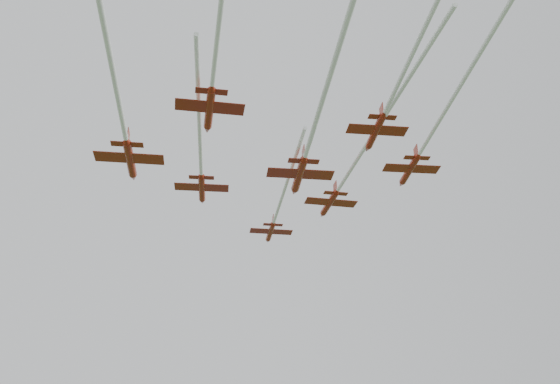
{
  "coord_description": "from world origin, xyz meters",
  "views": [
    {
      "loc": [
        -5.96,
        -90.18,
        8.57
      ],
      "look_at": [
        1.38,
        -2.51,
        51.1
      ],
      "focal_mm": 40.0,
      "sensor_mm": 36.0,
      "label": 1
    }
  ],
  "objects": [
    {
      "name": "jet_row2_left",
      "position": [
        -10.92,
        -7.7,
        53.06
      ],
      "size": [
        8.7,
        43.92,
        2.61
      ],
      "rotation": [
        0.0,
        0.0,
        0.01
      ],
      "color": "#9C2312"
    },
    {
      "name": "jet_row3_right",
      "position": [
        20.94,
        -23.96,
        52.97
      ],
      "size": [
        8.47,
        61.03,
        2.54
      ],
      "rotation": [
        0.0,
        0.0,
        0.01
      ],
      "color": "#9C2312"
    },
    {
      "name": "jet_row3_left",
      "position": [
        -20.43,
        -19.48,
        51.34
      ],
      "size": [
        9.78,
        45.35,
        2.91
      ],
      "rotation": [
        0.0,
        0.0,
        0.04
      ],
      "color": "#9C2312"
    },
    {
      "name": "jet_row2_right",
      "position": [
        11.74,
        -8.56,
        52.66
      ],
      "size": [
        9.86,
        54.15,
        2.61
      ],
      "rotation": [
        0.0,
        0.0,
        0.11
      ],
      "color": "#9C2312"
    },
    {
      "name": "jet_lead",
      "position": [
        1.76,
        8.09,
        52.32
      ],
      "size": [
        7.93,
        42.45,
        2.35
      ],
      "rotation": [
        0.0,
        0.0,
        0.05
      ],
      "color": "#9C2312"
    },
    {
      "name": "jet_row3_mid",
      "position": [
        4.04,
        -24.06,
        50.43
      ],
      "size": [
        9.73,
        60.24,
        2.9
      ],
      "rotation": [
        0.0,
        0.0,
        0.03
      ],
      "color": "#9C2312"
    },
    {
      "name": "jet_row4_left",
      "position": [
        -8.34,
        -36.12,
        51.4
      ],
      "size": [
        8.66,
        50.0,
        2.56
      ],
      "rotation": [
        0.0,
        0.0,
        0.08
      ],
      "color": "#9C2312"
    },
    {
      "name": "jet_row4_right",
      "position": [
        13.29,
        -34.63,
        52.49
      ],
      "size": [
        8.15,
        58.53,
        2.44
      ],
      "rotation": [
        0.0,
        0.0,
        0.02
      ],
      "color": "#9C2312"
    }
  ]
}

